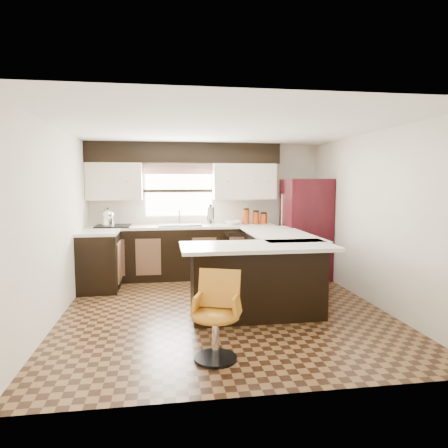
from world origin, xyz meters
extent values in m
plane|color=#49301A|center=(0.00, 0.00, 0.00)|extent=(4.40, 4.40, 0.00)
plane|color=silver|center=(0.00, 0.00, 2.40)|extent=(4.40, 4.40, 0.00)
plane|color=beige|center=(0.00, 2.20, 1.20)|extent=(4.40, 0.00, 4.40)
plane|color=beige|center=(0.00, -2.20, 1.20)|extent=(4.40, 0.00, 4.40)
plane|color=beige|center=(-2.10, 0.00, 1.20)|extent=(0.00, 4.40, 4.40)
plane|color=beige|center=(2.10, 0.00, 1.20)|extent=(0.00, 4.40, 4.40)
cube|color=black|center=(-0.45, 1.90, 0.45)|extent=(3.30, 0.60, 0.90)
cube|color=black|center=(-1.80, 1.25, 0.45)|extent=(0.60, 0.70, 0.90)
cube|color=silver|center=(-0.45, 1.90, 0.92)|extent=(3.30, 0.60, 0.04)
cube|color=silver|center=(-1.80, 1.25, 0.92)|extent=(0.60, 0.70, 0.04)
cube|color=black|center=(-0.40, 2.03, 2.22)|extent=(3.40, 0.35, 0.36)
cube|color=beige|center=(-1.62, 2.03, 1.72)|extent=(0.94, 0.35, 0.64)
cube|color=beige|center=(0.68, 2.03, 1.72)|extent=(1.14, 0.35, 0.64)
cube|color=white|center=(-0.50, 2.18, 1.55)|extent=(1.20, 0.02, 0.90)
cube|color=#D19B93|center=(-0.50, 2.14, 1.94)|extent=(1.30, 0.06, 0.18)
cube|color=#B2B2B7|center=(-0.50, 1.88, 0.96)|extent=(0.75, 0.45, 0.03)
cube|color=black|center=(0.55, 1.61, 0.43)|extent=(0.58, 0.03, 0.78)
cube|color=black|center=(-1.65, 1.88, 0.96)|extent=(0.58, 0.50, 0.02)
cube|color=black|center=(0.90, 0.62, 0.45)|extent=(0.60, 1.95, 0.90)
cube|color=black|center=(0.38, -0.35, 0.45)|extent=(1.65, 0.60, 0.90)
cube|color=silver|center=(0.95, 0.62, 0.92)|extent=(0.84, 1.95, 0.04)
cube|color=silver|center=(0.35, -0.44, 0.92)|extent=(1.89, 0.84, 0.04)
cube|color=#33080E|center=(1.70, 1.56, 0.88)|extent=(0.76, 0.73, 1.77)
cylinder|color=silver|center=(0.04, 1.90, 1.11)|extent=(0.15, 0.15, 0.33)
imported|color=white|center=(0.46, 1.90, 0.98)|extent=(0.36, 0.36, 0.07)
cylinder|color=#9A3810|center=(0.70, 1.92, 1.08)|extent=(0.12, 0.12, 0.26)
cylinder|color=#9A3810|center=(0.88, 1.92, 1.05)|extent=(0.12, 0.12, 0.22)
cylinder|color=#9A3810|center=(1.03, 1.92, 1.04)|extent=(0.13, 0.13, 0.18)
camera|label=1|loc=(-0.78, -5.16, 1.71)|focal=32.00mm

